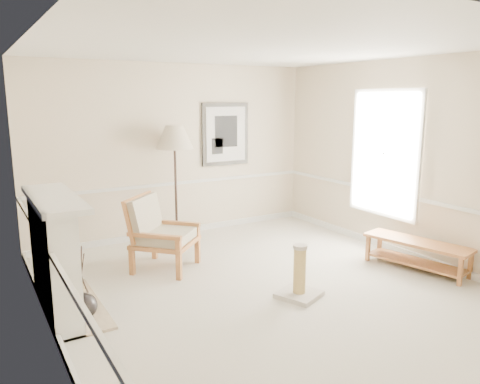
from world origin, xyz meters
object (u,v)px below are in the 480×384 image
bench (417,250)px  scratching_post (299,281)px  floor_lamp (175,140)px  floor_vase (84,307)px  armchair (157,230)px

bench → scratching_post: bearing=177.3°
floor_lamp → scratching_post: 3.23m
bench → scratching_post: (-1.96, 0.09, -0.07)m
floor_vase → floor_lamp: size_ratio=0.44×
floor_vase → armchair: (1.25, 1.10, 0.39)m
floor_vase → floor_lamp: (1.99, 2.17, 1.51)m
armchair → floor_lamp: bearing=11.8°
floor_lamp → armchair: bearing=-124.5°
armchair → scratching_post: armchair is taller
armchair → bench: armchair is taller
bench → scratching_post: scratching_post is taller
armchair → floor_lamp: floor_lamp is taller
floor_vase → bench: (4.30, -0.78, 0.12)m
bench → floor_vase: bearing=169.8°
floor_vase → armchair: 1.71m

